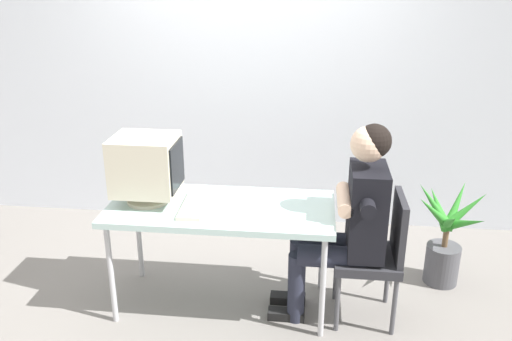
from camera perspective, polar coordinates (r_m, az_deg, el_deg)
The scene contains 8 objects.
ground_plane at distance 3.77m, azimuth -3.52°, elevation -13.96°, with size 12.00×12.00×0.00m, color gray.
wall_back at distance 4.50m, azimuth 3.02°, elevation 12.51°, with size 8.00×0.10×3.00m, color silver.
desk at distance 3.43m, azimuth -3.76°, elevation -4.56°, with size 1.44×0.67×0.73m.
crt_monitor at distance 3.44m, azimuth -11.70°, elevation 0.54°, with size 0.41×0.35×0.44m.
keyboard at distance 3.40m, azimuth -6.65°, elevation -3.64°, with size 0.16×0.44×0.03m.
office_chair at distance 3.46m, azimuth 12.84°, elevation -8.38°, with size 0.41×0.41×0.86m.
person_seated at distance 3.34m, azimuth 10.03°, elevation -4.82°, with size 0.71×0.57×1.31m.
potted_plant at distance 4.04m, azimuth 19.66°, elevation -6.92°, with size 0.54×0.62×0.76m.
Camera 1 is at (0.57, -3.05, 2.14)m, focal length 37.28 mm.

